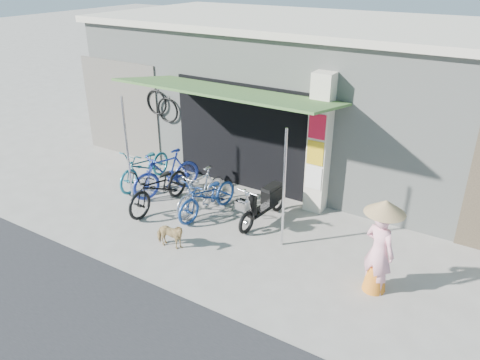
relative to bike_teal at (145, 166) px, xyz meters
The scene contains 13 objects.
ground 3.47m from the bike_teal, 24.07° to the right, with size 80.00×80.00×0.00m, color #A39C93.
bicycle_shop 5.03m from the bike_teal, 49.63° to the left, with size 12.30×5.30×3.66m.
shop_pillar 4.25m from the bike_teal, 14.66° to the left, with size 0.42×0.44×3.00m.
awning 3.03m from the bike_teal, ahead, with size 4.60×1.88×2.72m.
neighbour_left 2.36m from the bike_teal, 147.44° to the left, with size 2.60×0.06×2.60m, color #6B665B.
bike_teal is the anchor object (origin of this frame).
bike_blue 0.78m from the bike_teal, ahead, with size 0.49×1.74×1.04m, color #203396.
bike_black 1.30m from the bike_teal, 34.07° to the right, with size 0.65×1.87×0.98m, color black.
bike_silver 1.97m from the bike_teal, 10.87° to the right, with size 0.45×1.59×0.96m, color silver.
bike_navy 2.20m from the bike_teal, 11.26° to the right, with size 0.59×1.68×0.88m, color navy.
street_dog 2.97m from the bike_teal, 39.15° to the right, with size 0.29×0.64×0.54m, color #95864F.
moped 3.31m from the bike_teal, ahead, with size 0.46×1.62×0.92m.
nun 6.06m from the bike_teal, ahead, with size 0.64×0.64×1.67m.
Camera 1 is at (4.25, -6.13, 4.96)m, focal length 35.00 mm.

